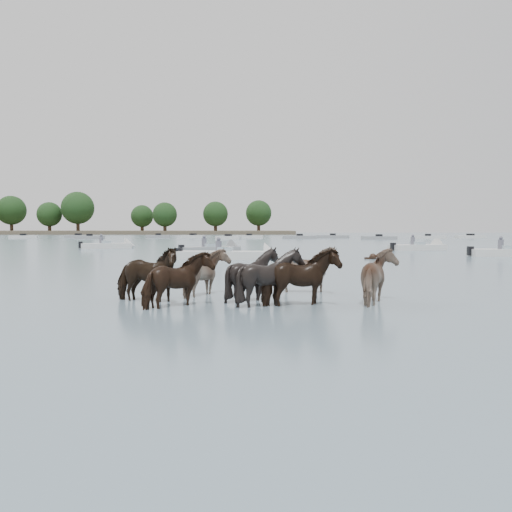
{
  "coord_description": "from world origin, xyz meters",
  "views": [
    {
      "loc": [
        -0.51,
        -12.4,
        1.86
      ],
      "look_at": [
        -0.55,
        2.18,
        1.1
      ],
      "focal_mm": 37.74,
      "sensor_mm": 36.0,
      "label": 1
    }
  ],
  "objects": [
    {
      "name": "motorboat_b",
      "position": [
        -1.64,
        19.53,
        0.22
      ],
      "size": [
        6.28,
        2.2,
        1.92
      ],
      "rotation": [
        0.0,
        0.0,
        -0.1
      ],
      "color": "silver",
      "rests_on": "ground"
    },
    {
      "name": "motorboat_f",
      "position": [
        -13.6,
        36.47,
        0.23
      ],
      "size": [
        5.06,
        3.36,
        1.92
      ],
      "rotation": [
        0.0,
        0.0,
        0.4
      ],
      "color": "silver",
      "rests_on": "ground"
    },
    {
      "name": "treeline",
      "position": [
        -74.86,
        149.38,
        6.82
      ],
      "size": [
        145.17,
        20.83,
        12.54
      ],
      "color": "#382619",
      "rests_on": "ground"
    },
    {
      "name": "distant_flotilla",
      "position": [
        1.33,
        80.54,
        0.26
      ],
      "size": [
        107.94,
        21.5,
        0.93
      ],
      "color": "silver",
      "rests_on": "ground"
    },
    {
      "name": "motorboat_c",
      "position": [
        13.55,
        32.72,
        0.23
      ],
      "size": [
        5.46,
        3.3,
        1.92
      ],
      "rotation": [
        0.0,
        0.0,
        0.35
      ],
      "color": "silver",
      "rests_on": "ground"
    },
    {
      "name": "motorboat_a",
      "position": [
        -3.43,
        27.69,
        0.23
      ],
      "size": [
        5.03,
        3.64,
        1.92
      ],
      "rotation": [
        0.0,
        0.0,
        0.48
      ],
      "color": "gray",
      "rests_on": "ground"
    },
    {
      "name": "swimming_pony",
      "position": [
        6.34,
        19.69,
        0.1
      ],
      "size": [
        0.72,
        0.44,
        0.44
      ],
      "color": "black",
      "rests_on": "ground"
    },
    {
      "name": "pony_herd",
      "position": [
        -0.52,
        1.14,
        0.59
      ],
      "size": [
        7.64,
        4.23,
        1.59
      ],
      "color": "black",
      "rests_on": "ground"
    },
    {
      "name": "shoreline",
      "position": [
        -70.0,
        150.0,
        0.5
      ],
      "size": [
        160.0,
        30.0,
        1.0
      ],
      "primitive_type": "cube",
      "color": "#4C4233",
      "rests_on": "ground"
    },
    {
      "name": "ground",
      "position": [
        0.0,
        0.0,
        0.0
      ],
      "size": [
        400.0,
        400.0,
        0.0
      ],
      "primitive_type": "plane",
      "color": "slate",
      "rests_on": "ground"
    }
  ]
}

